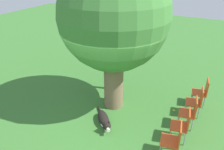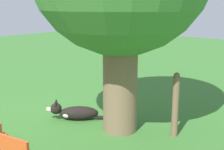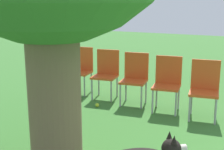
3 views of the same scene
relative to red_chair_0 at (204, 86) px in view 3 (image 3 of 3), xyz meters
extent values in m
cylinder|color=#7A6047|center=(-2.17, 1.23, 0.50)|extent=(0.60, 0.60, 2.03)
sphere|color=black|center=(-1.75, -0.01, -0.29)|extent=(0.31, 0.31, 0.22)
cylinder|color=silver|center=(-1.66, -0.11, -0.31)|extent=(0.13, 0.13, 0.09)
cone|color=black|center=(-1.70, 0.03, -0.16)|extent=(0.07, 0.07, 0.10)
cone|color=black|center=(-1.79, -0.05, -0.16)|extent=(0.07, 0.07, 0.10)
cube|color=#D14C1E|center=(-0.09, -0.01, -0.09)|extent=(0.48, 0.50, 0.04)
cube|color=#D14C1E|center=(0.10, 0.02, 0.16)|extent=(0.10, 0.44, 0.48)
cylinder|color=#99999E|center=(-0.23, -0.23, -0.31)|extent=(0.03, 0.03, 0.41)
cylinder|color=#99999E|center=(-0.29, 0.15, -0.31)|extent=(0.03, 0.03, 0.41)
cylinder|color=#99999E|center=(0.12, -0.17, -0.31)|extent=(0.03, 0.03, 0.41)
cylinder|color=#99999E|center=(0.06, 0.20, -0.31)|extent=(0.03, 0.03, 0.41)
cube|color=#D14C1E|center=(-0.01, 0.61, -0.09)|extent=(0.48, 0.50, 0.04)
cube|color=#D14C1E|center=(0.18, 0.65, 0.16)|extent=(0.10, 0.44, 0.48)
cylinder|color=#99999E|center=(-0.15, 0.40, -0.31)|extent=(0.03, 0.03, 0.41)
cylinder|color=#99999E|center=(-0.21, 0.77, -0.31)|extent=(0.03, 0.03, 0.41)
cylinder|color=#99999E|center=(0.20, 0.46, -0.31)|extent=(0.03, 0.03, 0.41)
cylinder|color=#99999E|center=(0.14, 0.83, -0.31)|extent=(0.03, 0.03, 0.41)
cube|color=#D14C1E|center=(0.07, 1.24, -0.09)|extent=(0.48, 0.50, 0.04)
cube|color=#D14C1E|center=(0.26, 1.27, 0.16)|extent=(0.10, 0.44, 0.48)
cylinder|color=#99999E|center=(-0.08, 1.03, -0.31)|extent=(0.03, 0.03, 0.41)
cylinder|color=#99999E|center=(-0.13, 1.40, -0.31)|extent=(0.03, 0.03, 0.41)
cylinder|color=#99999E|center=(0.28, 1.08, -0.31)|extent=(0.03, 0.03, 0.41)
cylinder|color=#99999E|center=(0.22, 1.46, -0.31)|extent=(0.03, 0.03, 0.41)
cube|color=#D14C1E|center=(0.15, 1.87, -0.09)|extent=(0.48, 0.50, 0.04)
cube|color=#D14C1E|center=(0.34, 1.90, 0.16)|extent=(0.10, 0.44, 0.48)
cylinder|color=#99999E|center=(0.00, 1.66, -0.31)|extent=(0.03, 0.03, 0.41)
cylinder|color=#99999E|center=(-0.05, 2.03, -0.31)|extent=(0.03, 0.03, 0.41)
cylinder|color=#99999E|center=(0.36, 1.71, -0.31)|extent=(0.03, 0.03, 0.41)
cylinder|color=#99999E|center=(0.30, 2.09, -0.31)|extent=(0.03, 0.03, 0.41)
cube|color=#D14C1E|center=(0.23, 2.50, -0.09)|extent=(0.48, 0.50, 0.04)
cube|color=#D14C1E|center=(0.42, 2.53, 0.16)|extent=(0.10, 0.44, 0.48)
cylinder|color=#99999E|center=(0.08, 2.28, -0.31)|extent=(0.03, 0.03, 0.41)
cylinder|color=#99999E|center=(0.02, 2.66, -0.31)|extent=(0.03, 0.03, 0.41)
cylinder|color=#99999E|center=(0.44, 2.34, -0.31)|extent=(0.03, 0.03, 0.41)
cylinder|color=#99999E|center=(0.38, 2.72, -0.31)|extent=(0.03, 0.03, 0.41)
sphere|color=#CCE033|center=(-0.34, 1.75, -0.48)|extent=(0.07, 0.07, 0.07)
camera|label=1|loc=(0.43, -3.99, 3.62)|focal=35.00mm
camera|label=2|loc=(1.87, 4.52, 1.70)|focal=50.00mm
camera|label=3|loc=(-4.85, -0.89, 1.28)|focal=50.00mm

